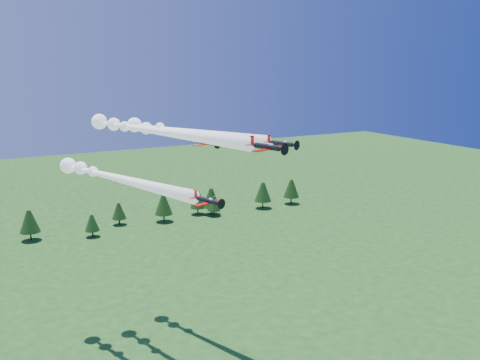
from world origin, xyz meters
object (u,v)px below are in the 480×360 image
plane_lead (153,130)px  plane_slot (206,142)px  plane_right (182,131)px  plane_left (113,177)px

plane_lead → plane_slot: 16.31m
plane_right → plane_lead: bearing=-165.0°
plane_lead → plane_right: size_ratio=1.16×
plane_left → plane_slot: size_ratio=6.93×
plane_left → plane_lead: bearing=-31.3°
plane_left → plane_slot: plane_slot is taller
plane_left → plane_slot: (13.66, -17.38, 8.66)m
plane_left → plane_right: size_ratio=1.01×
plane_slot → plane_lead: bearing=93.0°
plane_lead → plane_right: bearing=18.1°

